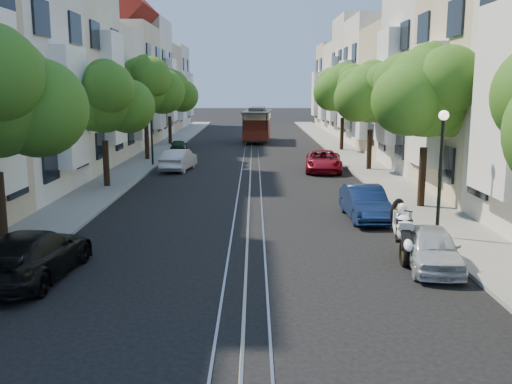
{
  "coord_description": "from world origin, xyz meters",
  "views": [
    {
      "loc": [
        0.23,
        -14.34,
        5.0
      ],
      "look_at": [
        0.29,
        3.94,
        1.64
      ],
      "focal_mm": 40.0,
      "sensor_mm": 36.0,
      "label": 1
    }
  ],
  "objects_px": {
    "parked_car_w_near": "(33,255)",
    "tree_e_d": "(344,89)",
    "parked_car_w_far": "(179,146)",
    "tree_e_b": "(428,94)",
    "lamp_east": "(441,155)",
    "parked_car_e_mid": "(365,203)",
    "lamp_west": "(151,122)",
    "parked_car_e_near": "(432,248)",
    "tree_w_b": "(104,100)",
    "parked_car_e_far": "(324,161)",
    "tree_e_c": "(372,94)",
    "cable_car": "(257,123)",
    "parked_car_w_mid": "(179,160)",
    "sportbike_rider": "(402,228)",
    "tree_w_c": "(146,86)",
    "tree_w_d": "(170,92)"
  },
  "relations": [
    {
      "from": "parked_car_w_near",
      "to": "tree_e_d",
      "type": "bearing_deg",
      "value": -108.09
    },
    {
      "from": "parked_car_w_near",
      "to": "parked_car_w_far",
      "type": "distance_m",
      "value": 29.23
    },
    {
      "from": "tree_e_b",
      "to": "lamp_east",
      "type": "xyz_separation_m",
      "value": [
        -0.96,
        -4.98,
        -1.89
      ]
    },
    {
      "from": "parked_car_e_mid",
      "to": "parked_car_w_near",
      "type": "height_order",
      "value": "parked_car_w_near"
    },
    {
      "from": "lamp_west",
      "to": "parked_car_e_near",
      "type": "height_order",
      "value": "lamp_west"
    },
    {
      "from": "tree_w_b",
      "to": "parked_car_e_far",
      "type": "height_order",
      "value": "tree_w_b"
    },
    {
      "from": "tree_e_d",
      "to": "lamp_east",
      "type": "relative_size",
      "value": 1.65
    },
    {
      "from": "parked_car_e_far",
      "to": "parked_car_w_near",
      "type": "relative_size",
      "value": 1.0
    },
    {
      "from": "parked_car_e_near",
      "to": "parked_car_w_far",
      "type": "xyz_separation_m",
      "value": [
        -10.78,
        28.34,
        -0.05
      ]
    },
    {
      "from": "tree_e_c",
      "to": "lamp_west",
      "type": "height_order",
      "value": "tree_e_c"
    },
    {
      "from": "cable_car",
      "to": "parked_car_w_mid",
      "type": "distance_m",
      "value": 19.37
    },
    {
      "from": "cable_car",
      "to": "parked_car_w_far",
      "type": "bearing_deg",
      "value": -118.64
    },
    {
      "from": "tree_e_b",
      "to": "tree_e_d",
      "type": "height_order",
      "value": "tree_e_d"
    },
    {
      "from": "tree_e_d",
      "to": "tree_w_b",
      "type": "distance_m",
      "value": 22.28
    },
    {
      "from": "lamp_west",
      "to": "sportbike_rider",
      "type": "height_order",
      "value": "lamp_west"
    },
    {
      "from": "tree_e_d",
      "to": "parked_car_e_mid",
      "type": "bearing_deg",
      "value": -96.62
    },
    {
      "from": "tree_e_d",
      "to": "parked_car_w_mid",
      "type": "height_order",
      "value": "tree_e_d"
    },
    {
      "from": "tree_w_c",
      "to": "cable_car",
      "type": "bearing_deg",
      "value": 61.38
    },
    {
      "from": "tree_w_c",
      "to": "parked_car_e_near",
      "type": "height_order",
      "value": "tree_w_c"
    },
    {
      "from": "cable_car",
      "to": "parked_car_w_far",
      "type": "xyz_separation_m",
      "value": [
        -6.09,
        -9.62,
        -1.19
      ]
    },
    {
      "from": "tree_e_c",
      "to": "parked_car_w_mid",
      "type": "distance_m",
      "value": 12.31
    },
    {
      "from": "tree_w_b",
      "to": "lamp_west",
      "type": "bearing_deg",
      "value": 84.03
    },
    {
      "from": "tree_e_d",
      "to": "cable_car",
      "type": "height_order",
      "value": "tree_e_d"
    },
    {
      "from": "tree_w_d",
      "to": "parked_car_w_mid",
      "type": "distance_m",
      "value": 16.43
    },
    {
      "from": "cable_car",
      "to": "parked_car_e_far",
      "type": "height_order",
      "value": "cable_car"
    },
    {
      "from": "lamp_west",
      "to": "sportbike_rider",
      "type": "relative_size",
      "value": 1.93
    },
    {
      "from": "sportbike_rider",
      "to": "parked_car_e_far",
      "type": "relative_size",
      "value": 0.47
    },
    {
      "from": "tree_e_b",
      "to": "cable_car",
      "type": "bearing_deg",
      "value": 102.7
    },
    {
      "from": "tree_w_c",
      "to": "tree_e_c",
      "type": "bearing_deg",
      "value": -19.15
    },
    {
      "from": "cable_car",
      "to": "parked_car_e_near",
      "type": "distance_m",
      "value": 38.27
    },
    {
      "from": "tree_e_b",
      "to": "parked_car_e_far",
      "type": "bearing_deg",
      "value": 104.97
    },
    {
      "from": "parked_car_e_near",
      "to": "tree_w_c",
      "type": "bearing_deg",
      "value": 123.13
    },
    {
      "from": "tree_w_b",
      "to": "sportbike_rider",
      "type": "bearing_deg",
      "value": -46.31
    },
    {
      "from": "tree_w_b",
      "to": "parked_car_w_far",
      "type": "relative_size",
      "value": 2.0
    },
    {
      "from": "parked_car_e_mid",
      "to": "parked_car_w_mid",
      "type": "distance_m",
      "value": 15.91
    },
    {
      "from": "parked_car_w_near",
      "to": "parked_car_e_mid",
      "type": "bearing_deg",
      "value": -140.91
    },
    {
      "from": "tree_w_d",
      "to": "lamp_east",
      "type": "distance_m",
      "value": 34.73
    },
    {
      "from": "tree_w_b",
      "to": "parked_car_w_far",
      "type": "bearing_deg",
      "value": 84.25
    },
    {
      "from": "parked_car_e_mid",
      "to": "tree_e_b",
      "type": "bearing_deg",
      "value": 32.56
    },
    {
      "from": "parked_car_e_mid",
      "to": "parked_car_w_near",
      "type": "distance_m",
      "value": 12.25
    },
    {
      "from": "tree_e_b",
      "to": "parked_car_w_far",
      "type": "xyz_separation_m",
      "value": [
        -12.85,
        20.38,
        -4.2
      ]
    },
    {
      "from": "lamp_west",
      "to": "sportbike_rider",
      "type": "xyz_separation_m",
      "value": [
        10.84,
        -20.24,
        -1.88
      ]
    },
    {
      "from": "tree_w_b",
      "to": "lamp_east",
      "type": "xyz_separation_m",
      "value": [
        13.44,
        -9.98,
        -1.55
      ]
    },
    {
      "from": "cable_car",
      "to": "parked_car_w_mid",
      "type": "bearing_deg",
      "value": -100.97
    },
    {
      "from": "tree_e_c",
      "to": "lamp_west",
      "type": "xyz_separation_m",
      "value": [
        -13.56,
        2.02,
        -1.75
      ]
    },
    {
      "from": "tree_w_d",
      "to": "lamp_east",
      "type": "bearing_deg",
      "value": -67.2
    },
    {
      "from": "tree_e_c",
      "to": "lamp_west",
      "type": "distance_m",
      "value": 13.82
    },
    {
      "from": "parked_car_e_mid",
      "to": "tree_w_b",
      "type": "bearing_deg",
      "value": 147.33
    },
    {
      "from": "tree_e_b",
      "to": "lamp_west",
      "type": "relative_size",
      "value": 1.61
    },
    {
      "from": "parked_car_w_mid",
      "to": "parked_car_w_far",
      "type": "xyz_separation_m",
      "value": [
        -1.19,
        9.09,
        -0.12
      ]
    }
  ]
}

